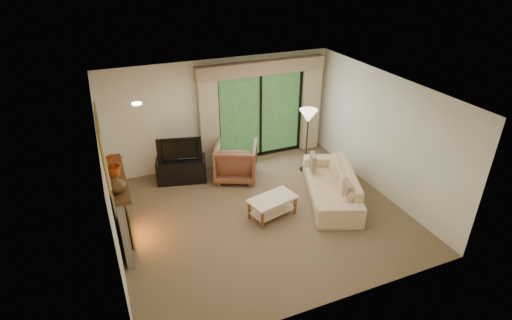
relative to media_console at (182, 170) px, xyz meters
name	(u,v)px	position (x,y,z in m)	size (l,w,h in m)	color
floor	(262,214)	(1.17, -1.95, -0.28)	(5.50, 5.50, 0.00)	brown
ceiling	(263,91)	(1.17, -1.95, 2.32)	(5.50, 5.50, 0.00)	white
wall_back	(221,113)	(1.17, 0.55, 1.02)	(5.00, 5.00, 0.00)	#EEE6CB
wall_front	(334,236)	(1.17, -4.45, 1.02)	(5.00, 5.00, 0.00)	#EEE6CB
wall_left	(108,187)	(-1.58, -1.95, 1.02)	(5.00, 5.00, 0.00)	#EEE6CB
wall_right	(382,135)	(3.92, -1.95, 1.02)	(5.00, 5.00, 0.00)	#EEE6CB
fireplace	(120,210)	(-1.46, -1.75, 0.41)	(0.24, 1.70, 1.37)	gray
mirror	(103,146)	(-1.55, -1.75, 1.67)	(0.07, 1.45, 1.02)	#B98931
sliding_door	(260,116)	(2.17, 0.50, 0.82)	(2.26, 0.10, 2.16)	black
curtain_left	(209,121)	(0.82, 0.39, 0.92)	(0.45, 0.18, 2.35)	tan
curtain_right	(310,106)	(3.52, 0.39, 0.92)	(0.45, 0.18, 2.35)	tan
cornice	(262,68)	(2.17, 0.41, 2.04)	(3.20, 0.24, 0.32)	tan
media_console	(182,170)	(0.00, 0.00, 0.00)	(1.11, 0.50, 0.56)	black
tv	(179,148)	(0.00, 0.00, 0.56)	(0.98, 0.13, 0.56)	black
armchair	(236,161)	(1.20, -0.36, 0.16)	(0.93, 0.96, 0.87)	brown
sofa	(331,184)	(2.78, -1.94, 0.06)	(2.31, 0.90, 0.67)	beige
pillow_near	(347,191)	(2.70, -2.61, 0.29)	(0.10, 0.39, 0.39)	#532D25
pillow_far	(313,162)	(2.70, -1.28, 0.29)	(0.10, 0.37, 0.37)	#532D25
coffee_table	(272,207)	(1.35, -2.08, -0.07)	(0.94, 0.52, 0.42)	beige
floor_lamp	(307,141)	(2.88, -0.64, 0.50)	(0.42, 0.42, 1.55)	#F5F0C5
vase	(117,184)	(-1.44, -2.29, 1.24)	(0.27, 0.27, 0.29)	#4A2D17
branches	(113,164)	(-1.44, -1.75, 1.32)	(0.41, 0.36, 0.46)	#C14611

